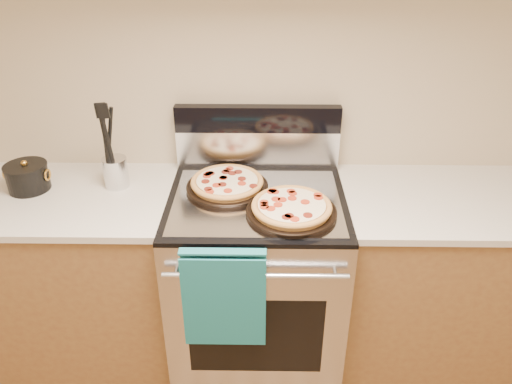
{
  "coord_description": "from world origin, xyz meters",
  "views": [
    {
      "loc": [
        0.02,
        -0.19,
        1.99
      ],
      "look_at": [
        -0.0,
        1.55,
        1.01
      ],
      "focal_mm": 35.0,
      "sensor_mm": 36.0,
      "label": 1
    }
  ],
  "objects_px": {
    "pepperoni_pizza_front": "(292,208)",
    "utensil_crock": "(116,172)",
    "range_body": "(257,284)",
    "saucepan": "(28,178)",
    "pepperoni_pizza_back": "(227,184)"
  },
  "relations": [
    {
      "from": "range_body",
      "to": "pepperoni_pizza_back",
      "type": "xyz_separation_m",
      "value": [
        -0.13,
        0.07,
        0.5
      ]
    },
    {
      "from": "pepperoni_pizza_front",
      "to": "saucepan",
      "type": "relative_size",
      "value": 2.02
    },
    {
      "from": "pepperoni_pizza_back",
      "to": "utensil_crock",
      "type": "xyz_separation_m",
      "value": [
        -0.5,
        0.05,
        0.03
      ]
    },
    {
      "from": "pepperoni_pizza_front",
      "to": "utensil_crock",
      "type": "bearing_deg",
      "value": 161.87
    },
    {
      "from": "pepperoni_pizza_front",
      "to": "utensil_crock",
      "type": "xyz_separation_m",
      "value": [
        -0.77,
        0.25,
        0.03
      ]
    },
    {
      "from": "pepperoni_pizza_front",
      "to": "pepperoni_pizza_back",
      "type": "bearing_deg",
      "value": 143.2
    },
    {
      "from": "pepperoni_pizza_back",
      "to": "utensil_crock",
      "type": "bearing_deg",
      "value": 174.41
    },
    {
      "from": "pepperoni_pizza_back",
      "to": "saucepan",
      "type": "distance_m",
      "value": 0.88
    },
    {
      "from": "utensil_crock",
      "to": "saucepan",
      "type": "distance_m",
      "value": 0.38
    },
    {
      "from": "range_body",
      "to": "utensil_crock",
      "type": "height_order",
      "value": "utensil_crock"
    },
    {
      "from": "range_body",
      "to": "pepperoni_pizza_back",
      "type": "bearing_deg",
      "value": 151.79
    },
    {
      "from": "utensil_crock",
      "to": "saucepan",
      "type": "xyz_separation_m",
      "value": [
        -0.38,
        -0.04,
        -0.01
      ]
    },
    {
      "from": "range_body",
      "to": "saucepan",
      "type": "distance_m",
      "value": 1.14
    },
    {
      "from": "utensil_crock",
      "to": "range_body",
      "type": "bearing_deg",
      "value": -10.7
    },
    {
      "from": "utensil_crock",
      "to": "pepperoni_pizza_back",
      "type": "bearing_deg",
      "value": -5.59
    }
  ]
}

